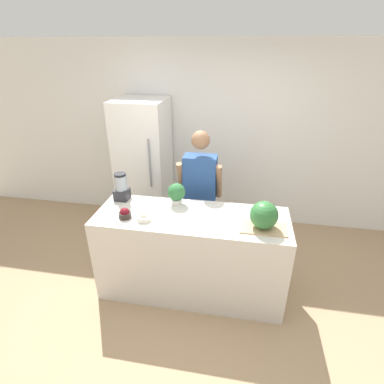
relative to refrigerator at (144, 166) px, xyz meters
name	(u,v)px	position (x,y,z in m)	size (l,w,h in m)	color
ground_plane	(186,311)	(0.92, -1.63, -0.93)	(14.00, 14.00, 0.00)	tan
wall_back	(212,137)	(0.92, 0.40, 0.37)	(8.00, 0.06, 2.60)	white
counter_island	(191,254)	(0.92, -1.28, -0.46)	(1.96, 0.70, 0.96)	beige
refrigerator	(144,166)	(0.00, 0.00, 0.00)	(0.68, 0.72, 1.87)	white
person	(200,195)	(0.90, -0.59, -0.09)	(0.53, 0.26, 1.65)	#333338
cutting_board	(263,228)	(1.62, -1.40, 0.03)	(0.44, 0.24, 0.01)	tan
watermelon	(264,215)	(1.61, -1.39, 0.17)	(0.26, 0.26, 0.26)	#2D6B33
bowl_cherries	(125,214)	(0.27, -1.43, 0.07)	(0.12, 0.12, 0.11)	#2D231E
bowl_cream	(144,217)	(0.47, -1.45, 0.05)	(0.14, 0.14, 0.09)	white
blender	(121,187)	(0.09, -1.06, 0.17)	(0.15, 0.15, 0.31)	#28282D
potted_plant	(176,193)	(0.71, -1.06, 0.15)	(0.19, 0.19, 0.24)	beige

